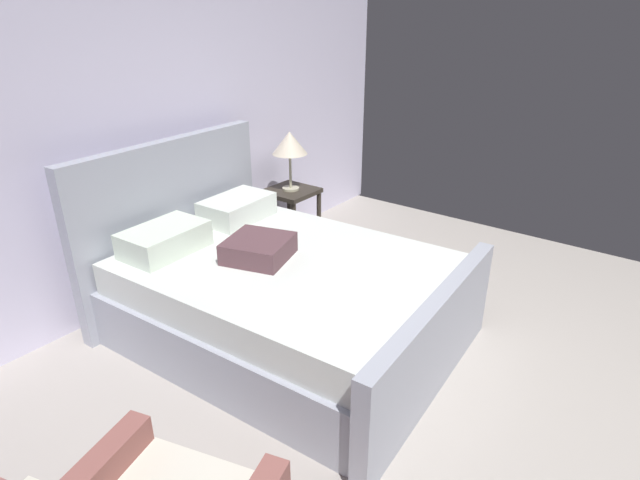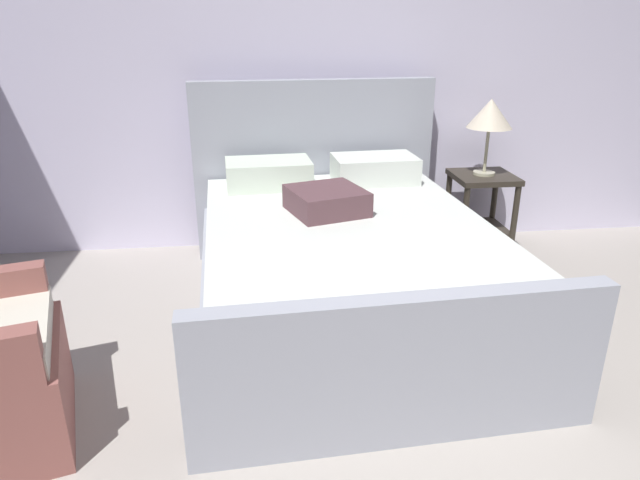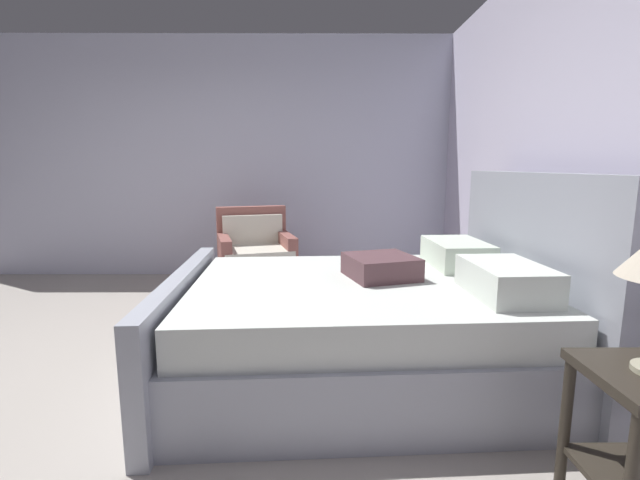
{
  "view_description": "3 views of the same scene",
  "coord_description": "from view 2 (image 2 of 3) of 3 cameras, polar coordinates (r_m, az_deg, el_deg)",
  "views": [
    {
      "loc": [
        -2.43,
        -0.41,
        2.14
      ],
      "look_at": [
        -0.11,
        1.34,
        0.84
      ],
      "focal_mm": 28.63,
      "sensor_mm": 36.0,
      "label": 1
    },
    {
      "loc": [
        -0.62,
        -1.32,
        1.66
      ],
      "look_at": [
        -0.31,
        1.26,
        0.65
      ],
      "focal_mm": 31.7,
      "sensor_mm": 36.0,
      "label": 2
    },
    {
      "loc": [
        2.53,
        1.38,
        1.33
      ],
      "look_at": [
        0.16,
        1.39,
        0.93
      ],
      "focal_mm": 24.78,
      "sensor_mm": 36.0,
      "label": 3
    }
  ],
  "objects": [
    {
      "name": "nightstand_right",
      "position": [
        4.44,
        15.95,
        3.93
      ],
      "size": [
        0.44,
        0.44,
        0.6
      ],
      "color": "#302A22",
      "rests_on": "ground"
    },
    {
      "name": "bed",
      "position": [
        3.34,
        2.28,
        -1.91
      ],
      "size": [
        1.87,
        2.36,
        1.28
      ],
      "color": "#A2A6B4",
      "rests_on": "ground"
    },
    {
      "name": "wall_back",
      "position": [
        4.35,
        1.51,
        17.78
      ],
      "size": [
        5.68,
        0.12,
        2.8
      ],
      "primitive_type": "cube",
      "color": "silver",
      "rests_on": "ground"
    },
    {
      "name": "table_lamp_right",
      "position": [
        4.3,
        16.81,
        11.98
      ],
      "size": [
        0.32,
        0.32,
        0.55
      ],
      "color": "#B7B293",
      "rests_on": "nightstand_right"
    }
  ]
}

